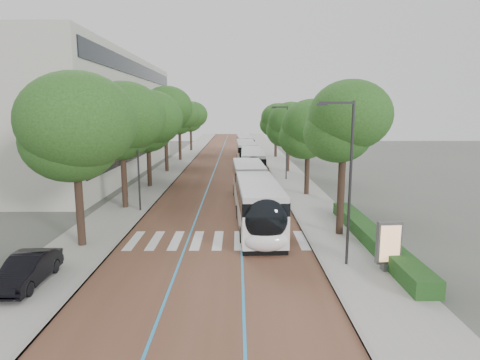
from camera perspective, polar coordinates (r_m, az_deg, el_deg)
The scene contains 22 objects.
ground at distance 23.29m, azimuth -3.76°, elevation -9.38°, with size 160.00×160.00×0.00m, color #51544C.
road at distance 62.43m, azimuth -1.64°, elevation 2.83°, with size 11.00×140.00×0.02m, color brown.
sidewalk_left at distance 63.04m, azimuth -8.48°, elevation 2.84°, with size 4.00×140.00×0.12m, color #999691.
sidewalk_right at distance 62.72m, azimuth 5.23°, elevation 2.87°, with size 4.00×140.00×0.12m, color #999691.
kerb_left at distance 62.80m, azimuth -6.76°, elevation 2.85°, with size 0.20×140.00×0.14m, color gray.
kerb_right at distance 62.56m, azimuth 3.50°, elevation 2.87°, with size 0.20×140.00×0.14m, color gray.
zebra_crossing at distance 24.22m, azimuth -3.15°, elevation -8.55°, with size 10.55×3.60×0.01m.
lane_line_left at distance 62.49m, azimuth -3.11°, elevation 2.84°, with size 0.12×126.00×0.01m, color #2789C7.
lane_line_right at distance 62.42m, azimuth -0.17°, elevation 2.84°, with size 0.12×126.00×0.01m, color #2789C7.
office_building at distance 54.12m, azimuth -23.30°, elevation 8.38°, with size 18.11×40.00×14.00m.
hedge at distance 24.35m, azimuth 18.34°, elevation -7.72°, with size 1.20×14.00×0.80m, color #143C16.
streetlight_near at distance 19.87m, azimuth 14.97°, elevation 1.28°, with size 1.82×0.20×8.00m.
streetlight_far at distance 44.35m, azimuth 6.46°, elevation 6.13°, with size 1.82×0.20×8.00m.
lamp_post_left at distance 31.07m, azimuth -14.30°, elevation 3.01°, with size 0.14×0.14×8.00m, color #2B2A2D.
trees_left at distance 46.08m, azimuth -11.60°, elevation 8.32°, with size 6.45×61.10×10.03m.
trees_right at distance 46.44m, azimuth 7.52°, elevation 7.66°, with size 5.74×47.21×8.88m.
lead_bus at distance 29.33m, azimuth 1.94°, elevation -2.02°, with size 3.22×18.48×3.20m.
bus_queued_0 at distance 45.42m, azimuth 1.79°, elevation 2.22°, with size 2.73×12.44×3.20m.
bus_queued_1 at distance 57.72m, azimuth 0.89°, elevation 3.87°, with size 2.77×12.44×3.20m.
bus_queued_2 at distance 71.00m, azimuth 0.71°, elevation 4.99°, with size 3.02×12.49×3.20m.
ad_panel at distance 20.47m, azimuth 20.38°, elevation -8.67°, with size 1.17×0.48×2.39m.
parked_car at distance 20.21m, azimuth -28.01°, elevation -11.21°, with size 1.44×4.12×1.36m, color black.
Camera 1 is at (1.36, -21.95, 7.67)m, focal length 30.00 mm.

